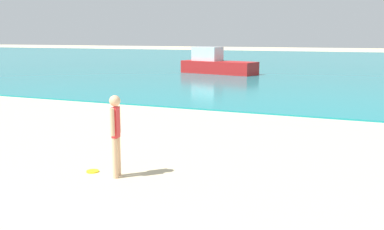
% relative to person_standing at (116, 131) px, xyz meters
% --- Properties ---
extents(water, '(160.00, 60.00, 0.06)m').
position_rel_person_standing_xyz_m(water, '(0.89, 37.45, -0.84)').
color(water, teal).
rests_on(water, ground).
extents(person_standing, '(0.20, 0.35, 1.53)m').
position_rel_person_standing_xyz_m(person_standing, '(0.00, 0.00, 0.00)').
color(person_standing, '#DDAD84').
rests_on(person_standing, ground).
extents(frisbee, '(0.24, 0.24, 0.03)m').
position_rel_person_standing_xyz_m(frisbee, '(-0.60, 0.07, -0.86)').
color(frisbee, yellow).
rests_on(frisbee, ground).
extents(boat_near, '(5.47, 2.80, 1.78)m').
position_rel_person_standing_xyz_m(boat_near, '(-5.66, 21.37, -0.20)').
color(boat_near, red).
rests_on(boat_near, water).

